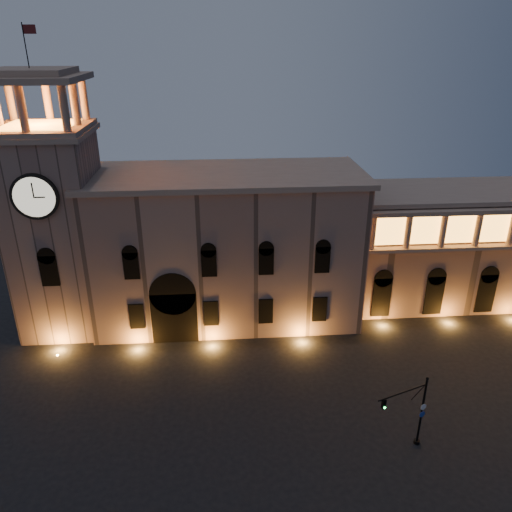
{
  "coord_description": "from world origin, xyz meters",
  "views": [
    {
      "loc": [
        -2.76,
        -31.51,
        31.21
      ],
      "look_at": [
        0.93,
        16.0,
        10.15
      ],
      "focal_mm": 35.0,
      "sensor_mm": 36.0,
      "label": 1
    }
  ],
  "objects": [
    {
      "name": "ground",
      "position": [
        0.0,
        0.0,
        0.0
      ],
      "size": [
        160.0,
        160.0,
        0.0
      ],
      "primitive_type": "plane",
      "color": "black",
      "rests_on": "ground"
    },
    {
      "name": "government_building",
      "position": [
        -2.08,
        21.93,
        8.77
      ],
      "size": [
        30.8,
        12.8,
        17.6
      ],
      "color": "#8D6A5C",
      "rests_on": "ground"
    },
    {
      "name": "colonnade_wing",
      "position": [
        32.0,
        23.92,
        7.33
      ],
      "size": [
        40.6,
        11.5,
        14.5
      ],
      "color": "#886557",
      "rests_on": "ground"
    },
    {
      "name": "traffic_light",
      "position": [
        12.34,
        -1.1,
        3.55
      ],
      "size": [
        4.66,
        1.95,
        6.76
      ],
      "rotation": [
        0.0,
        0.0,
        0.36
      ],
      "color": "black",
      "rests_on": "ground"
    },
    {
      "name": "clock_tower",
      "position": [
        -20.5,
        20.98,
        12.5
      ],
      "size": [
        9.8,
        9.8,
        32.4
      ],
      "color": "#8D6A5C",
      "rests_on": "ground"
    }
  ]
}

